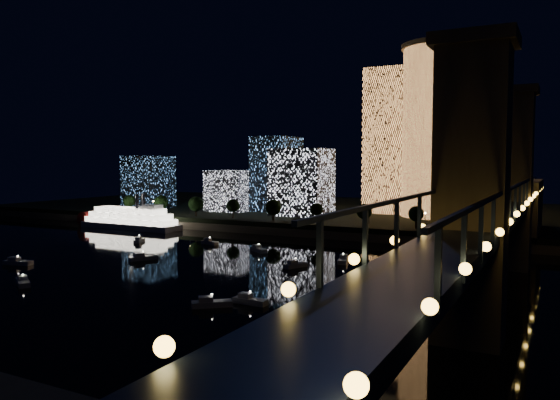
{
  "coord_description": "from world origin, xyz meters",
  "views": [
    {
      "loc": [
        78.56,
        -112.75,
        29.87
      ],
      "look_at": [
        -9.46,
        55.0,
        16.35
      ],
      "focal_mm": 35.0,
      "sensor_mm": 36.0,
      "label": 1
    }
  ],
  "objects_px": {
    "tower_cylindrical": "(439,131)",
    "tower_rectangular": "(391,141)",
    "truss_bridge": "(488,229)",
    "riverboat": "(126,219)"
  },
  "relations": [
    {
      "from": "tower_cylindrical",
      "to": "tower_rectangular",
      "type": "distance_m",
      "value": 27.3
    },
    {
      "from": "tower_cylindrical",
      "to": "tower_rectangular",
      "type": "relative_size",
      "value": 1.11
    },
    {
      "from": "tower_rectangular",
      "to": "truss_bridge",
      "type": "xyz_separation_m",
      "value": [
        61.93,
        -142.34,
        -23.09
      ]
    },
    {
      "from": "tower_rectangular",
      "to": "riverboat",
      "type": "height_order",
      "value": "tower_rectangular"
    },
    {
      "from": "truss_bridge",
      "to": "riverboat",
      "type": "bearing_deg",
      "value": 157.67
    },
    {
      "from": "tower_rectangular",
      "to": "tower_cylindrical",
      "type": "bearing_deg",
      "value": -22.65
    },
    {
      "from": "tower_cylindrical",
      "to": "truss_bridge",
      "type": "height_order",
      "value": "tower_cylindrical"
    },
    {
      "from": "tower_cylindrical",
      "to": "truss_bridge",
      "type": "xyz_separation_m",
      "value": [
        36.99,
        -131.93,
        -26.95
      ]
    },
    {
      "from": "tower_cylindrical",
      "to": "tower_rectangular",
      "type": "bearing_deg",
      "value": 157.35
    },
    {
      "from": "tower_cylindrical",
      "to": "riverboat",
      "type": "relative_size",
      "value": 1.42
    }
  ]
}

